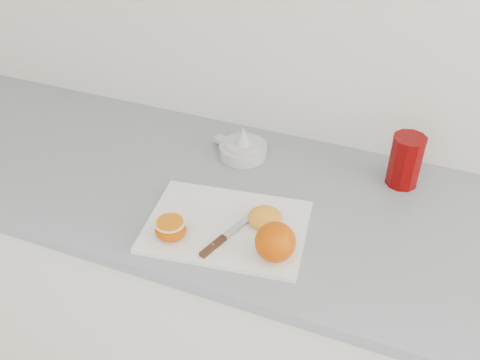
# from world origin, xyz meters

# --- Properties ---
(counter) EXTENTS (2.43, 0.64, 0.89)m
(counter) POSITION_xyz_m (-0.20, 1.70, 0.45)
(counter) COLOR white
(counter) RESTS_ON ground
(cutting_board) EXTENTS (0.39, 0.30, 0.01)m
(cutting_board) POSITION_xyz_m (-0.30, 1.56, 0.90)
(cutting_board) COLOR white
(cutting_board) RESTS_ON counter
(whole_orange) EXTENTS (0.09, 0.09, 0.09)m
(whole_orange) POSITION_xyz_m (-0.17, 1.50, 0.94)
(whole_orange) COLOR orange
(whole_orange) RESTS_ON cutting_board
(half_orange) EXTENTS (0.07, 0.07, 0.04)m
(half_orange) POSITION_xyz_m (-0.40, 1.48, 0.92)
(half_orange) COLOR orange
(half_orange) RESTS_ON cutting_board
(squeezed_shell) EXTENTS (0.08, 0.08, 0.03)m
(squeezed_shell) POSITION_xyz_m (-0.22, 1.60, 0.92)
(squeezed_shell) COLOR orange
(squeezed_shell) RESTS_ON cutting_board
(paring_knife) EXTENTS (0.06, 0.17, 0.01)m
(paring_knife) POSITION_xyz_m (-0.29, 1.49, 0.91)
(paring_knife) COLOR #4C2A19
(paring_knife) RESTS_ON cutting_board
(citrus_juicer) EXTENTS (0.16, 0.13, 0.09)m
(citrus_juicer) POSITION_xyz_m (-0.38, 1.85, 0.91)
(citrus_juicer) COLOR white
(citrus_juicer) RESTS_ON counter
(red_tumbler) EXTENTS (0.08, 0.08, 0.14)m
(red_tumbler) POSITION_xyz_m (0.04, 1.89, 0.95)
(red_tumbler) COLOR #710101
(red_tumbler) RESTS_ON counter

